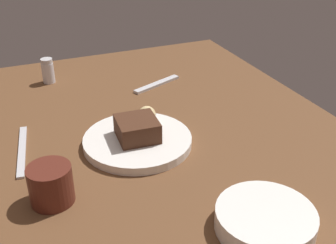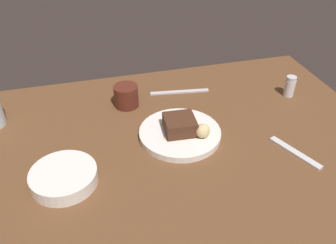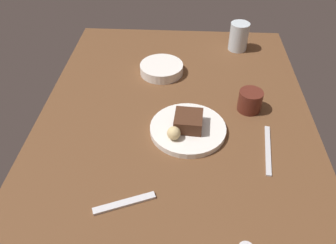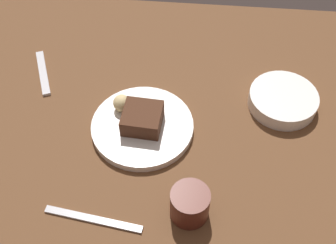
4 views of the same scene
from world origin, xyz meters
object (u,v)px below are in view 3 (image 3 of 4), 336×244
object	(u,v)px
dessert_plate	(188,129)
dessert_spoon	(124,203)
butter_knife	(268,149)
bread_roll	(174,133)
water_glass	(239,36)
chocolate_cake_slice	(188,121)
side_bowl	(162,69)
coffee_cup	(250,101)

from	to	relation	value
dessert_plate	dessert_spoon	bearing A→B (deg)	-29.07
dessert_spoon	butter_knife	bearing A→B (deg)	-173.76
dessert_plate	bread_roll	bearing A→B (deg)	-37.90
water_glass	butter_knife	size ratio (longest dim) A/B	0.57
bread_roll	dessert_spoon	world-z (taller)	bread_roll
chocolate_cake_slice	side_bowl	world-z (taller)	chocolate_cake_slice
dessert_plate	butter_knife	distance (cm)	23.03
bread_roll	side_bowl	distance (cm)	36.21
bread_roll	dessert_spoon	size ratio (longest dim) A/B	0.25
dessert_plate	coffee_cup	xyz separation A→B (cm)	(-11.34, 18.94, 2.46)
side_bowl	dessert_spoon	xyz separation A→B (cm)	(56.95, -4.71, -1.34)
side_bowl	coffee_cup	bearing A→B (deg)	56.11
coffee_cup	dessert_spoon	size ratio (longest dim) A/B	0.49
butter_knife	coffee_cup	bearing A→B (deg)	-162.09
dessert_plate	butter_knife	xyz separation A→B (cm)	(6.42, 22.11, -0.63)
water_glass	coffee_cup	size ratio (longest dim) A/B	1.47
dessert_plate	bread_roll	xyz separation A→B (cm)	(4.96, -3.86, 2.78)
bread_roll	side_bowl	xyz separation A→B (cm)	(-35.65, -6.03, -1.98)
coffee_cup	butter_knife	world-z (taller)	coffee_cup
coffee_cup	chocolate_cake_slice	bearing A→B (deg)	-59.31
chocolate_cake_slice	side_bowl	distance (cm)	32.22
side_bowl	dessert_spoon	bearing A→B (deg)	-4.72
dessert_plate	water_glass	distance (cm)	53.39
chocolate_cake_slice	coffee_cup	distance (cm)	22.00
coffee_cup	butter_knife	bearing A→B (deg)	10.13
water_glass	dessert_plate	bearing A→B (deg)	-20.85
dessert_plate	bread_roll	distance (cm)	6.87
dessert_plate	dessert_spoon	xyz separation A→B (cm)	(26.26, -14.59, -0.53)
side_bowl	butter_knife	xyz separation A→B (cm)	(37.11, 31.99, -1.44)
coffee_cup	dessert_spoon	distance (cm)	50.46
bread_roll	dessert_spoon	bearing A→B (deg)	-26.75
side_bowl	butter_knife	world-z (taller)	side_bowl
dessert_plate	chocolate_cake_slice	bearing A→B (deg)	170.02
chocolate_cake_slice	side_bowl	size ratio (longest dim) A/B	0.53
chocolate_cake_slice	bread_roll	bearing A→B (deg)	-37.44
chocolate_cake_slice	dessert_spoon	xyz separation A→B (cm)	(26.36, -14.61, -3.47)
bread_roll	water_glass	distance (cm)	59.26
bread_roll	side_bowl	size ratio (longest dim) A/B	0.25
dessert_plate	chocolate_cake_slice	size ratio (longest dim) A/B	2.73
dessert_plate	bread_roll	size ratio (longest dim) A/B	5.81
bread_roll	dessert_spoon	distance (cm)	24.08
dessert_plate	water_glass	xyz separation A→B (cm)	(-49.72, 18.94, 4.52)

